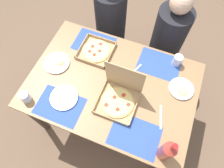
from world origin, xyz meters
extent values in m
plane|color=brown|center=(0.00, 0.00, 0.00)|extent=(6.00, 6.00, 0.00)
cylinder|color=#3F3328|center=(-0.62, -0.42, 0.36)|extent=(0.07, 0.07, 0.72)
cylinder|color=#3F3328|center=(-0.62, 0.42, 0.36)|extent=(0.07, 0.07, 0.72)
cylinder|color=#3F3328|center=(0.62, 0.42, 0.36)|extent=(0.07, 0.07, 0.72)
cube|color=#936D47|center=(0.00, 0.00, 0.74)|extent=(1.37, 0.95, 0.03)
cube|color=#2D4C9E|center=(-0.31, -0.33, 0.75)|extent=(0.36, 0.26, 0.00)
cube|color=#2D4C9E|center=(0.31, -0.33, 0.75)|extent=(0.36, 0.26, 0.00)
cube|color=#2D4C9E|center=(-0.31, 0.33, 0.75)|extent=(0.36, 0.26, 0.00)
cube|color=#2D4C9E|center=(0.31, 0.33, 0.75)|extent=(0.36, 0.26, 0.00)
cube|color=tan|center=(0.10, -0.14, 0.75)|extent=(0.30, 0.30, 0.01)
cube|color=tan|center=(-0.05, -0.14, 0.77)|extent=(0.01, 0.30, 0.03)
cube|color=tan|center=(0.24, -0.14, 0.77)|extent=(0.01, 0.30, 0.03)
cube|color=tan|center=(0.10, -0.28, 0.77)|extent=(0.30, 0.01, 0.03)
cube|color=tan|center=(0.10, 0.01, 0.77)|extent=(0.30, 0.01, 0.03)
cylinder|color=#E0B76B|center=(0.10, -0.14, 0.76)|extent=(0.26, 0.26, 0.01)
cylinder|color=#EFD67F|center=(0.10, -0.14, 0.77)|extent=(0.24, 0.24, 0.00)
cylinder|color=red|center=(0.19, -0.13, 0.77)|extent=(0.03, 0.03, 0.00)
cylinder|color=red|center=(0.13, -0.07, 0.77)|extent=(0.03, 0.03, 0.00)
cylinder|color=red|center=(0.07, -0.11, 0.77)|extent=(0.03, 0.03, 0.00)
cylinder|color=red|center=(0.03, -0.19, 0.77)|extent=(0.03, 0.03, 0.00)
cylinder|color=red|center=(0.12, -0.20, 0.77)|extent=(0.03, 0.03, 0.00)
cube|color=tan|center=(0.10, 0.00, 0.94)|extent=(0.30, 0.03, 0.30)
cube|color=tan|center=(-0.25, 0.25, 0.75)|extent=(0.28, 0.28, 0.01)
cube|color=tan|center=(-0.39, 0.25, 0.77)|extent=(0.01, 0.28, 0.03)
cube|color=tan|center=(-0.11, 0.25, 0.77)|extent=(0.01, 0.28, 0.03)
cube|color=tan|center=(-0.25, 0.11, 0.77)|extent=(0.28, 0.01, 0.03)
cube|color=tan|center=(-0.25, 0.39, 0.77)|extent=(0.28, 0.01, 0.03)
cylinder|color=#E0B76B|center=(-0.25, 0.25, 0.76)|extent=(0.25, 0.25, 0.01)
cylinder|color=#EFD67F|center=(-0.25, 0.25, 0.77)|extent=(0.22, 0.22, 0.00)
cylinder|color=red|center=(-0.22, 0.25, 0.77)|extent=(0.03, 0.03, 0.00)
cylinder|color=red|center=(-0.24, 0.33, 0.77)|extent=(0.03, 0.03, 0.00)
cylinder|color=red|center=(-0.30, 0.27, 0.77)|extent=(0.03, 0.03, 0.00)
cylinder|color=red|center=(-0.30, 0.22, 0.77)|extent=(0.03, 0.03, 0.00)
cylinder|color=red|center=(-0.25, 0.20, 0.77)|extent=(0.03, 0.03, 0.00)
cylinder|color=white|center=(0.54, 0.16, 0.76)|extent=(0.19, 0.19, 0.01)
cylinder|color=white|center=(0.54, 0.16, 0.76)|extent=(0.20, 0.20, 0.01)
cylinder|color=#E0B76B|center=(0.55, 0.14, 0.77)|extent=(0.08, 0.08, 0.01)
cylinder|color=#EFD67F|center=(0.55, 0.14, 0.78)|extent=(0.07, 0.07, 0.00)
cylinder|color=white|center=(-0.52, 0.01, 0.76)|extent=(0.21, 0.21, 0.01)
cylinder|color=white|center=(-0.52, 0.01, 0.76)|extent=(0.22, 0.22, 0.01)
cylinder|color=#E0B76B|center=(-0.50, 0.03, 0.77)|extent=(0.09, 0.09, 0.01)
cylinder|color=#EFD67F|center=(-0.50, 0.03, 0.78)|extent=(0.08, 0.08, 0.00)
cylinder|color=white|center=(-0.31, -0.25, 0.76)|extent=(0.21, 0.21, 0.01)
cylinder|color=white|center=(-0.31, -0.25, 0.76)|extent=(0.22, 0.22, 0.01)
cylinder|color=#B2382D|center=(0.53, -0.38, 0.86)|extent=(0.09, 0.09, 0.22)
cone|color=#B2382D|center=(0.53, -0.38, 0.99)|extent=(0.09, 0.09, 0.04)
cylinder|color=#B2382D|center=(0.53, -0.38, 1.04)|extent=(0.03, 0.03, 0.06)
cylinder|color=red|center=(0.53, -0.38, 1.07)|extent=(0.03, 0.03, 0.01)
cylinder|color=silver|center=(-0.57, -0.37, 0.80)|extent=(0.07, 0.07, 0.09)
cylinder|color=silver|center=(0.44, 0.39, 0.80)|extent=(0.07, 0.07, 0.10)
cube|color=#B7B7BC|center=(0.13, 0.18, 0.75)|extent=(0.08, 0.18, 0.00)
cube|color=#B7B7BC|center=(0.45, -0.12, 0.75)|extent=(0.06, 0.19, 0.00)
cylinder|color=black|center=(-0.31, 0.74, 0.50)|extent=(0.32, 0.32, 1.00)
cylinder|color=black|center=(0.31, 0.74, 0.49)|extent=(0.32, 0.32, 0.97)
sphere|color=#D1A889|center=(0.31, 0.74, 1.07)|extent=(0.19, 0.19, 0.19)
camera|label=1|loc=(0.27, -0.67, 2.20)|focal=31.67mm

